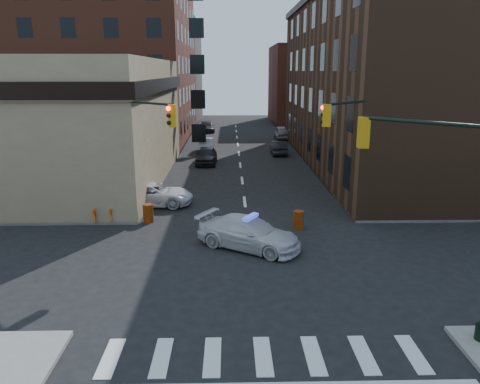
{
  "coord_description": "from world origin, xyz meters",
  "views": [
    {
      "loc": [
        -0.96,
        -18.95,
        8.21
      ],
      "look_at": [
        -0.44,
        4.07,
        2.2
      ],
      "focal_mm": 35.0,
      "sensor_mm": 36.0,
      "label": 1
    }
  ],
  "objects_px": {
    "parked_car_enear": "(278,147)",
    "barricade_nw_a": "(104,214)",
    "pedestrian_b": "(45,204)",
    "barrel_bank": "(148,213)",
    "parked_car_wfar": "(206,146)",
    "barrel_road": "(298,220)",
    "pickup": "(152,194)",
    "parked_car_wnear": "(206,155)",
    "police_car": "(249,233)",
    "pedestrian_a": "(74,200)"
  },
  "relations": [
    {
      "from": "barrel_bank",
      "to": "pedestrian_b",
      "type": "bearing_deg",
      "value": 179.88
    },
    {
      "from": "pedestrian_a",
      "to": "pedestrian_b",
      "type": "height_order",
      "value": "pedestrian_b"
    },
    {
      "from": "police_car",
      "to": "pickup",
      "type": "height_order",
      "value": "police_car"
    },
    {
      "from": "pickup",
      "to": "barrel_road",
      "type": "xyz_separation_m",
      "value": [
        8.48,
        -4.75,
        -0.2
      ]
    },
    {
      "from": "pedestrian_b",
      "to": "barrel_bank",
      "type": "height_order",
      "value": "pedestrian_b"
    },
    {
      "from": "police_car",
      "to": "parked_car_enear",
      "type": "xyz_separation_m",
      "value": [
        4.04,
        25.58,
        -0.05
      ]
    },
    {
      "from": "barrel_bank",
      "to": "barricade_nw_a",
      "type": "xyz_separation_m",
      "value": [
        -2.39,
        -0.29,
        0.07
      ]
    },
    {
      "from": "police_car",
      "to": "barrel_bank",
      "type": "relative_size",
      "value": 4.95
    },
    {
      "from": "pedestrian_b",
      "to": "barrel_bank",
      "type": "relative_size",
      "value": 1.76
    },
    {
      "from": "pedestrian_a",
      "to": "barrel_bank",
      "type": "xyz_separation_m",
      "value": [
        4.31,
        -0.82,
        -0.54
      ]
    },
    {
      "from": "parked_car_wnear",
      "to": "barrel_road",
      "type": "distance_m",
      "value": 19.07
    },
    {
      "from": "pickup",
      "to": "pedestrian_b",
      "type": "bearing_deg",
      "value": 123.65
    },
    {
      "from": "parked_car_enear",
      "to": "pedestrian_b",
      "type": "distance_m",
      "value": 26.3
    },
    {
      "from": "parked_car_enear",
      "to": "barrel_bank",
      "type": "distance_m",
      "value": 23.53
    },
    {
      "from": "parked_car_wnear",
      "to": "barrel_road",
      "type": "xyz_separation_m",
      "value": [
        5.74,
        -18.19,
        -0.26
      ]
    },
    {
      "from": "parked_car_enear",
      "to": "pickup",
      "type": "bearing_deg",
      "value": 61.65
    },
    {
      "from": "barricade_nw_a",
      "to": "barrel_road",
      "type": "bearing_deg",
      "value": -12.18
    },
    {
      "from": "police_car",
      "to": "parked_car_wnear",
      "type": "xyz_separation_m",
      "value": [
        -2.99,
        20.84,
        0.03
      ]
    },
    {
      "from": "police_car",
      "to": "pickup",
      "type": "xyz_separation_m",
      "value": [
        -5.73,
        7.4,
        -0.04
      ]
    },
    {
      "from": "parked_car_wnear",
      "to": "pedestrian_a",
      "type": "relative_size",
      "value": 2.49
    },
    {
      "from": "pedestrian_b",
      "to": "parked_car_wnear",
      "type": "bearing_deg",
      "value": 74.92
    },
    {
      "from": "barricade_nw_a",
      "to": "police_car",
      "type": "bearing_deg",
      "value": -31.85
    },
    {
      "from": "parked_car_enear",
      "to": "barricade_nw_a",
      "type": "relative_size",
      "value": 3.55
    },
    {
      "from": "pickup",
      "to": "parked_car_wfar",
      "type": "bearing_deg",
      "value": -5.78
    },
    {
      "from": "pedestrian_a",
      "to": "barricade_nw_a",
      "type": "relative_size",
      "value": 1.55
    },
    {
      "from": "parked_car_wnear",
      "to": "barrel_road",
      "type": "bearing_deg",
      "value": -70.87
    },
    {
      "from": "parked_car_wnear",
      "to": "parked_car_wfar",
      "type": "height_order",
      "value": "parked_car_wnear"
    },
    {
      "from": "parked_car_wnear",
      "to": "pedestrian_a",
      "type": "xyz_separation_m",
      "value": [
        -6.75,
        -15.98,
        0.29
      ]
    },
    {
      "from": "pickup",
      "to": "barricade_nw_a",
      "type": "height_order",
      "value": "pickup"
    },
    {
      "from": "pedestrian_b",
      "to": "pickup",
      "type": "bearing_deg",
      "value": 42.72
    },
    {
      "from": "pedestrian_a",
      "to": "barricade_nw_a",
      "type": "bearing_deg",
      "value": 8.98
    },
    {
      "from": "parked_car_wfar",
      "to": "parked_car_enear",
      "type": "xyz_separation_m",
      "value": [
        7.31,
        -1.03,
        -0.04
      ]
    },
    {
      "from": "parked_car_wnear",
      "to": "pedestrian_a",
      "type": "bearing_deg",
      "value": -111.29
    },
    {
      "from": "barrel_bank",
      "to": "pickup",
      "type": "bearing_deg",
      "value": 95.11
    },
    {
      "from": "parked_car_wfar",
      "to": "barrel_road",
      "type": "bearing_deg",
      "value": -79.86
    },
    {
      "from": "parked_car_wfar",
      "to": "pedestrian_b",
      "type": "relative_size",
      "value": 2.44
    },
    {
      "from": "parked_car_wfar",
      "to": "pedestrian_b",
      "type": "bearing_deg",
      "value": -113.03
    },
    {
      "from": "parked_car_wfar",
      "to": "pedestrian_a",
      "type": "height_order",
      "value": "pedestrian_a"
    },
    {
      "from": "parked_car_wnear",
      "to": "barrel_road",
      "type": "relative_size",
      "value": 4.45
    },
    {
      "from": "parked_car_enear",
      "to": "barricade_nw_a",
      "type": "xyz_separation_m",
      "value": [
        -11.87,
        -21.83,
        -0.1
      ]
    },
    {
      "from": "pedestrian_b",
      "to": "barrel_road",
      "type": "distance_m",
      "value": 13.9
    },
    {
      "from": "parked_car_wnear",
      "to": "barricade_nw_a",
      "type": "relative_size",
      "value": 3.85
    },
    {
      "from": "pedestrian_a",
      "to": "pedestrian_b",
      "type": "bearing_deg",
      "value": -109.6
    },
    {
      "from": "pedestrian_b",
      "to": "barrel_bank",
      "type": "distance_m",
      "value": 5.66
    },
    {
      "from": "parked_car_wnear",
      "to": "pedestrian_a",
      "type": "height_order",
      "value": "pedestrian_a"
    },
    {
      "from": "parked_car_enear",
      "to": "parked_car_wfar",
      "type": "bearing_deg",
      "value": -8.09
    },
    {
      "from": "police_car",
      "to": "pedestrian_a",
      "type": "distance_m",
      "value": 10.89
    },
    {
      "from": "parked_car_enear",
      "to": "pedestrian_b",
      "type": "relative_size",
      "value": 2.29
    },
    {
      "from": "parked_car_wnear",
      "to": "barrel_bank",
      "type": "relative_size",
      "value": 4.37
    },
    {
      "from": "police_car",
      "to": "barricade_nw_a",
      "type": "bearing_deg",
      "value": 95.4
    }
  ]
}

